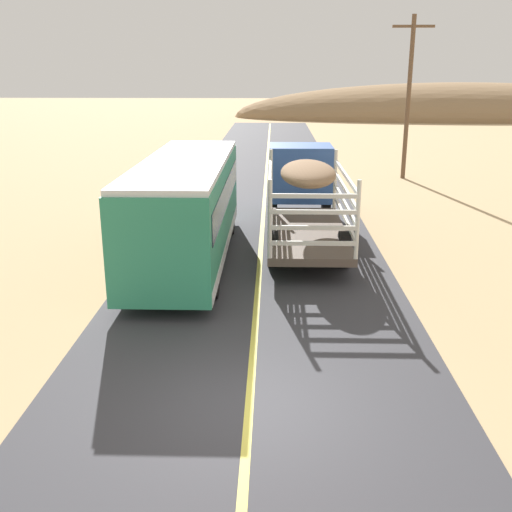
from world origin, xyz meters
TOP-DOWN VIEW (x-y plane):
  - ground_plane at (0.00, 0.00)m, footprint 240.00×240.00m
  - road_surface at (0.00, 0.00)m, footprint 8.00×120.00m
  - road_centre_line at (0.00, 0.00)m, footprint 0.16×117.60m
  - livestock_truck at (1.51, 12.74)m, footprint 2.53×9.70m
  - bus at (-2.29, 8.68)m, footprint 2.54×10.00m
  - power_pole_mid at (7.67, 24.18)m, footprint 2.20×0.24m
  - distant_hill at (24.19, 68.99)m, footprint 57.51×19.02m

SIDE VIEW (x-z plane):
  - ground_plane at x=0.00m, z-range 0.00..0.00m
  - distant_hill at x=24.19m, z-range -4.27..4.27m
  - road_surface at x=0.00m, z-range 0.00..0.02m
  - road_centre_line at x=0.00m, z-range 0.02..0.02m
  - bus at x=-2.29m, z-range 0.14..3.35m
  - livestock_truck at x=1.51m, z-range 0.28..3.30m
  - power_pole_mid at x=7.67m, z-range 0.30..8.88m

